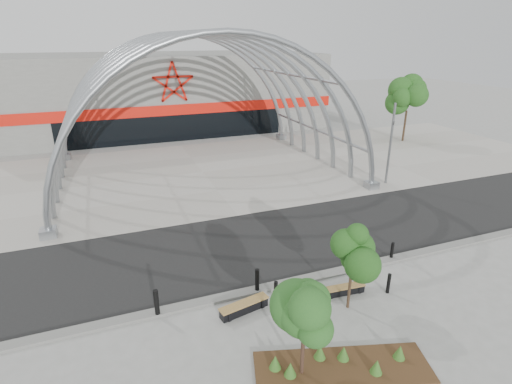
{
  "coord_description": "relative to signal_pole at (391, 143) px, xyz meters",
  "views": [
    {
      "loc": [
        -6.53,
        -13.1,
        9.77
      ],
      "look_at": [
        0.0,
        4.0,
        2.6
      ],
      "focal_mm": 28.0,
      "sensor_mm": 36.0,
      "label": 1
    }
  ],
  "objects": [
    {
      "name": "bench_1",
      "position": [
        -9.94,
        -10.18,
        -2.78
      ],
      "size": [
        1.77,
        0.51,
        0.37
      ],
      "color": "black",
      "rests_on": "ground"
    },
    {
      "name": "bollard_1",
      "position": [
        -13.18,
        -8.81,
        -2.42
      ],
      "size": [
        0.17,
        0.17,
        1.07
      ],
      "primitive_type": "cylinder",
      "color": "black",
      "rests_on": "ground"
    },
    {
      "name": "ground",
      "position": [
        -11.59,
        -8.5,
        -2.96
      ],
      "size": [
        140.0,
        140.0,
        0.0
      ],
      "primitive_type": "plane",
      "color": "gray",
      "rests_on": "ground"
    },
    {
      "name": "bollard_3",
      "position": [
        -8.23,
        -10.75,
        -2.52
      ],
      "size": [
        0.14,
        0.14,
        0.88
      ],
      "primitive_type": "cylinder",
      "color": "black",
      "rests_on": "ground"
    },
    {
      "name": "bollard_0",
      "position": [
        -17.19,
        -8.9,
        -2.39
      ],
      "size": [
        0.18,
        0.18,
        1.14
      ],
      "primitive_type": "cylinder",
      "color": "black",
      "rests_on": "ground"
    },
    {
      "name": "street_tree_1",
      "position": [
        -10.27,
        -10.98,
        -0.61
      ],
      "size": [
        1.38,
        1.38,
        3.27
      ],
      "color": "#312316",
      "rests_on": "ground"
    },
    {
      "name": "street_tree_0",
      "position": [
        -13.45,
        -13.3,
        -0.3
      ],
      "size": [
        1.62,
        1.62,
        3.7
      ],
      "color": "#321C17",
      "rests_on": "ground"
    },
    {
      "name": "arena_building",
      "position": [
        -11.59,
        24.95,
        1.03
      ],
      "size": [
        34.0,
        15.24,
        8.0
      ],
      "color": "slate",
      "rests_on": "ground"
    },
    {
      "name": "bollard_2",
      "position": [
        -12.75,
        -9.7,
        -2.48
      ],
      "size": [
        0.15,
        0.15,
        0.94
      ],
      "primitive_type": "cylinder",
      "color": "black",
      "rests_on": "ground"
    },
    {
      "name": "planting_bed",
      "position": [
        -12.2,
        -13.5,
        -2.82
      ],
      "size": [
        5.77,
        3.18,
        0.58
      ],
      "color": "#3A2917",
      "rests_on": "ground"
    },
    {
      "name": "road",
      "position": [
        -11.59,
        -5.0,
        -2.95
      ],
      "size": [
        140.0,
        7.0,
        0.02
      ],
      "primitive_type": "cube",
      "color": "black",
      "rests_on": "ground"
    },
    {
      "name": "bollard_4",
      "position": [
        -6.4,
        -8.66,
        -2.51
      ],
      "size": [
        0.14,
        0.14,
        0.88
      ],
      "primitive_type": "cylinder",
      "color": "black",
      "rests_on": "ground"
    },
    {
      "name": "vault_canopy",
      "position": [
        -11.59,
        7.0,
        -2.94
      ],
      "size": [
        20.8,
        15.8,
        20.36
      ],
      "color": "#95999E",
      "rests_on": "ground"
    },
    {
      "name": "forecourt",
      "position": [
        -11.59,
        7.0,
        -2.94
      ],
      "size": [
        60.0,
        17.0,
        0.04
      ],
      "primitive_type": "cube",
      "color": "#A9A399",
      "rests_on": "ground"
    },
    {
      "name": "kerb",
      "position": [
        -11.59,
        -8.75,
        -2.9
      ],
      "size": [
        60.0,
        0.5,
        0.12
      ],
      "primitive_type": "cube",
      "color": "slate",
      "rests_on": "ground"
    },
    {
      "name": "bench_0",
      "position": [
        -14.1,
        -9.81,
        -2.75
      ],
      "size": [
        2.03,
        0.83,
        0.42
      ],
      "color": "black",
      "rests_on": "ground"
    },
    {
      "name": "bg_tree_1",
      "position": [
        9.41,
        9.5,
        1.29
      ],
      "size": [
        2.7,
        2.7,
        5.91
      ],
      "color": "black",
      "rests_on": "ground"
    },
    {
      "name": "signal_pole",
      "position": [
        0.0,
        0.0,
        0.0
      ],
      "size": [
        0.19,
        0.8,
        5.66
      ],
      "color": "slate",
      "rests_on": "ground"
    }
  ]
}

